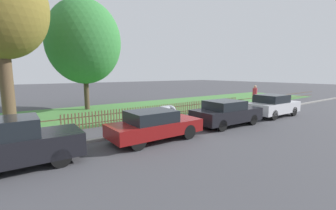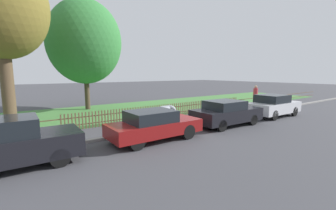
# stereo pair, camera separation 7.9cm
# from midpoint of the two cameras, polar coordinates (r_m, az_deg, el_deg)

# --- Properties ---
(ground_plane) EXTENTS (120.00, 120.00, 0.00)m
(ground_plane) POSITION_cam_midpoint_polar(r_m,az_deg,el_deg) (12.96, 7.56, -4.73)
(ground_plane) COLOR #424247
(kerb_stone) EXTENTS (43.12, 0.20, 0.12)m
(kerb_stone) POSITION_cam_midpoint_polar(r_m,az_deg,el_deg) (13.02, 7.26, -4.40)
(kerb_stone) COLOR gray
(kerb_stone) RESTS_ON ground
(grass_strip) EXTENTS (43.12, 8.26, 0.01)m
(grass_strip) POSITION_cam_midpoint_polar(r_m,az_deg,el_deg) (18.33, -7.12, -0.94)
(grass_strip) COLOR #477F3D
(grass_strip) RESTS_ON ground
(park_fence) EXTENTS (43.12, 0.05, 0.87)m
(park_fence) POSITION_cam_midpoint_polar(r_m,az_deg,el_deg) (14.84, 0.61, -1.32)
(park_fence) COLOR brown
(park_fence) RESTS_ON ground
(parked_car_silver_hatchback) EXTENTS (3.97, 1.75, 1.55)m
(parked_car_silver_hatchback) POSITION_cam_midpoint_polar(r_m,az_deg,el_deg) (8.28, -35.55, -8.10)
(parked_car_silver_hatchback) COLOR black
(parked_car_silver_hatchback) RESTS_ON ground
(parked_car_black_saloon) EXTENTS (4.05, 1.68, 1.30)m
(parked_car_black_saloon) POSITION_cam_midpoint_polar(r_m,az_deg,el_deg) (9.64, -3.72, -5.04)
(parked_car_black_saloon) COLOR maroon
(parked_car_black_saloon) RESTS_ON ground
(parked_car_navy_estate) EXTENTS (4.06, 1.93, 1.38)m
(parked_car_navy_estate) POSITION_cam_midpoint_polar(r_m,az_deg,el_deg) (12.77, 14.38, -1.90)
(parked_car_navy_estate) COLOR black
(parked_car_navy_estate) RESTS_ON ground
(parked_car_red_compact) EXTENTS (3.96, 1.80, 1.45)m
(parked_car_red_compact) POSITION_cam_midpoint_polar(r_m,az_deg,el_deg) (16.48, 24.89, -0.07)
(parked_car_red_compact) COLOR silver
(parked_car_red_compact) RESTS_ON ground
(covered_motorcycle) EXTENTS (1.83, 0.91, 1.00)m
(covered_motorcycle) POSITION_cam_midpoint_polar(r_m,az_deg,el_deg) (13.04, -0.92, -1.84)
(covered_motorcycle) COLOR black
(covered_motorcycle) RESTS_ON ground
(tree_mid_park) EXTENTS (5.55, 5.55, 8.43)m
(tree_mid_park) POSITION_cam_midpoint_polar(r_m,az_deg,el_deg) (18.99, -20.68, 14.74)
(tree_mid_park) COLOR #473828
(tree_mid_park) RESTS_ON ground
(pedestrian_near_fence) EXTENTS (0.40, 0.42, 1.83)m
(pedestrian_near_fence) POSITION_cam_midpoint_polar(r_m,az_deg,el_deg) (20.69, 21.05, 2.48)
(pedestrian_near_fence) COLOR black
(pedestrian_near_fence) RESTS_ON ground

